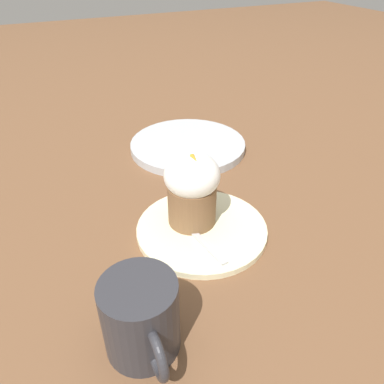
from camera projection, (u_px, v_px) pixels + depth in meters
The scene contains 6 objects.
ground_plane at pixel (202, 232), 0.60m from camera, with size 4.00×4.00×0.00m, color brown.
dessert_plate at pixel (202, 229), 0.60m from camera, with size 0.21×0.21×0.01m.
carrot_cake at pixel (192, 188), 0.57m from camera, with size 0.09×0.09×0.12m.
spoon at pixel (190, 229), 0.59m from camera, with size 0.13×0.04×0.01m.
coffee_cup at pixel (141, 318), 0.41m from camera, with size 0.12×0.09×0.10m.
side_plate at pixel (188, 145), 0.83m from camera, with size 0.25×0.25×0.02m.
Camera 1 is at (0.41, -0.21, 0.39)m, focal length 35.00 mm.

